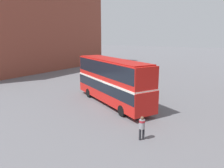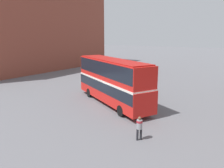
{
  "view_description": "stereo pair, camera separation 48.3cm",
  "coord_description": "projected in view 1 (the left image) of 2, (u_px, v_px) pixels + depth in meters",
  "views": [
    {
      "loc": [
        11.13,
        -17.67,
        6.99
      ],
      "look_at": [
        -0.85,
        0.75,
        2.09
      ],
      "focal_mm": 35.0,
      "sensor_mm": 36.0,
      "label": 1
    },
    {
      "loc": [
        11.53,
        -17.4,
        6.99
      ],
      "look_at": [
        -0.85,
        0.75,
        2.09
      ],
      "focal_mm": 35.0,
      "sensor_mm": 36.0,
      "label": 2
    }
  ],
  "objects": [
    {
      "name": "pedestrian_foreground",
      "position": [
        142.0,
        126.0,
        14.76
      ],
      "size": [
        0.58,
        0.58,
        1.69
      ],
      "rotation": [
        0.0,
        0.0,
        2.44
      ],
      "color": "#232328",
      "rests_on": "ground_plane"
    },
    {
      "name": "double_decker_bus",
      "position": [
        112.0,
        79.0,
        22.39
      ],
      "size": [
        11.35,
        7.4,
        4.65
      ],
      "rotation": [
        0.0,
        0.0,
        -0.47
      ],
      "color": "red",
      "rests_on": "ground_plane"
    },
    {
      "name": "building_row_left",
      "position": [
        33.0,
        25.0,
        43.81
      ],
      "size": [
        9.82,
        34.06,
        18.14
      ],
      "color": "brown",
      "rests_on": "ground_plane"
    },
    {
      "name": "parked_car_kerb_near",
      "position": [
        114.0,
        74.0,
        35.95
      ],
      "size": [
        4.15,
        2.16,
        1.51
      ],
      "rotation": [
        0.0,
        0.0,
        3.21
      ],
      "color": "maroon",
      "rests_on": "ground_plane"
    },
    {
      "name": "ground_plane",
      "position": [
        115.0,
        107.0,
        21.9
      ],
      "size": [
        240.0,
        240.0,
        0.0
      ],
      "primitive_type": "plane",
      "color": "slate"
    }
  ]
}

